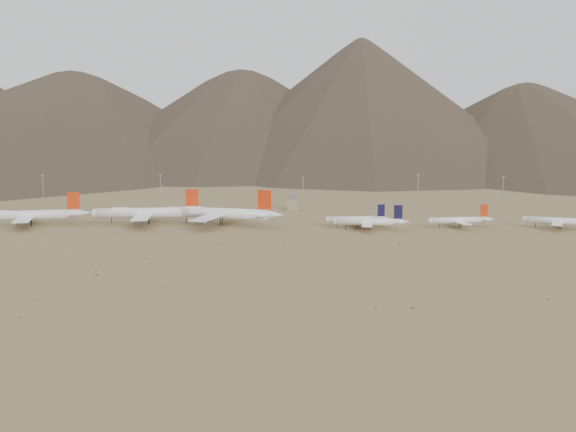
# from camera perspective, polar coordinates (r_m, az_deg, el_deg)

# --- Properties ---
(ground) EXTENTS (3000.00, 3000.00, 0.00)m
(ground) POSITION_cam_1_polar(r_m,az_deg,el_deg) (365.51, -5.46, -1.71)
(ground) COLOR #92784B
(ground) RESTS_ON ground
(mountain_ridge) EXTENTS (4400.00, 1000.00, 300.00)m
(mountain_ridge) POSITION_cam_1_polar(r_m,az_deg,el_deg) (1260.33, 1.38, 11.76)
(mountain_ridge) COLOR #4B3D2D
(mountain_ridge) RESTS_ON ground
(widebody_west) EXTENTS (66.79, 53.06, 20.52)m
(widebody_west) POSITION_cam_1_polar(r_m,az_deg,el_deg) (427.80, -22.00, 0.08)
(widebody_west) COLOR white
(widebody_west) RESTS_ON ground
(widebody_centre) EXTENTS (74.10, 57.85, 22.17)m
(widebody_centre) POSITION_cam_1_polar(r_m,az_deg,el_deg) (413.32, -12.42, 0.30)
(widebody_centre) COLOR white
(widebody_centre) RESTS_ON ground
(widebody_east) EXTENTS (76.78, 60.43, 23.20)m
(widebody_east) POSITION_cam_1_polar(r_m,az_deg,el_deg) (400.73, -6.09, 0.26)
(widebody_east) COLOR white
(widebody_east) RESTS_ON ground
(narrowbody_a) EXTENTS (41.20, 29.91, 13.64)m
(narrowbody_a) POSITION_cam_1_polar(r_m,az_deg,el_deg) (399.00, 6.19, -0.29)
(narrowbody_a) COLOR white
(narrowbody_a) RESTS_ON ground
(narrowbody_b) EXTENTS (46.02, 32.97, 15.18)m
(narrowbody_b) POSITION_cam_1_polar(r_m,az_deg,el_deg) (385.81, 7.32, -0.51)
(narrowbody_b) COLOR white
(narrowbody_b) RESTS_ON ground
(narrowbody_c) EXTENTS (41.98, 30.87, 14.07)m
(narrowbody_c) POSITION_cam_1_polar(r_m,az_deg,el_deg) (405.86, 15.07, -0.36)
(narrowbody_c) COLOR white
(narrowbody_c) RESTS_ON ground
(narrowbody_d) EXTENTS (43.51, 32.56, 15.05)m
(narrowbody_d) POSITION_cam_1_polar(r_m,az_deg,el_deg) (419.05, 23.11, -0.42)
(narrowbody_d) COLOR white
(narrowbody_d) RESTS_ON ground
(control_tower) EXTENTS (8.00, 8.00, 12.00)m
(control_tower) POSITION_cam_1_polar(r_m,az_deg,el_deg) (479.60, 0.45, 1.19)
(control_tower) COLOR gray
(control_tower) RESTS_ON ground
(mast_far_west) EXTENTS (2.00, 0.60, 25.70)m
(mast_far_west) POSITION_cam_1_polar(r_m,az_deg,el_deg) (522.15, -20.92, 2.19)
(mast_far_west) COLOR gray
(mast_far_west) RESTS_ON ground
(mast_west) EXTENTS (2.00, 0.60, 25.70)m
(mast_west) POSITION_cam_1_polar(r_m,az_deg,el_deg) (506.35, -11.25, 2.39)
(mast_west) COLOR gray
(mast_west) RESTS_ON ground
(mast_centre) EXTENTS (2.00, 0.60, 25.70)m
(mast_centre) POSITION_cam_1_polar(r_m,az_deg,el_deg) (465.94, 1.35, 2.10)
(mast_centre) COLOR gray
(mast_centre) RESTS_ON ground
(mast_east) EXTENTS (2.00, 0.60, 25.70)m
(mast_east) POSITION_cam_1_polar(r_m,az_deg,el_deg) (502.55, 11.47, 2.35)
(mast_east) COLOR gray
(mast_east) RESTS_ON ground
(mast_far_east) EXTENTS (2.00, 0.60, 25.70)m
(mast_far_east) POSITION_cam_1_polar(r_m,az_deg,el_deg) (495.78, 18.55, 2.03)
(mast_far_east) COLOR gray
(mast_far_east) RESTS_ON ground
(desert_scrub) EXTENTS (421.29, 168.49, 0.84)m
(desert_scrub) POSITION_cam_1_polar(r_m,az_deg,el_deg) (292.38, -13.35, -4.18)
(desert_scrub) COLOR olive
(desert_scrub) RESTS_ON ground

